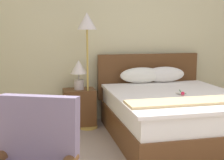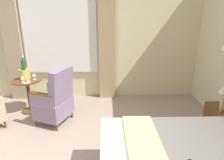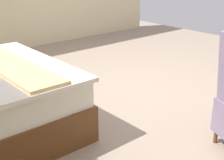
# 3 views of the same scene
# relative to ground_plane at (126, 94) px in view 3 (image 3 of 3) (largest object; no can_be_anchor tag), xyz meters

# --- Properties ---
(ground_plane) EXTENTS (7.71, 7.71, 0.00)m
(ground_plane) POSITION_rel_ground_plane_xyz_m (0.00, 0.00, 0.00)
(ground_plane) COLOR gray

